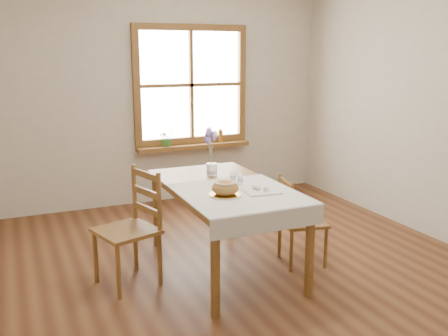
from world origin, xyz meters
The scene contains 18 objects.
ground centered at (0.00, 0.00, 0.00)m, with size 5.00×5.00×0.00m, color brown.
room_walls centered at (0.00, 0.00, 1.71)m, with size 4.60×5.10×2.65m.
window centered at (0.50, 2.47, 1.45)m, with size 1.46×0.08×1.46m.
window_sill centered at (0.50, 2.40, 0.69)m, with size 1.46×0.20×0.05m.
dining_table centered at (0.00, 0.30, 0.66)m, with size 0.90×1.60×0.75m.
table_linen centered at (0.00, 0.00, 0.76)m, with size 0.91×0.99×0.01m, color silver.
chair_left centered at (-0.84, 0.33, 0.47)m, with size 0.44×0.46×0.94m, color olive, non-canonical shape.
chair_right centered at (0.68, 0.12, 0.40)m, with size 0.37×0.39×0.79m, color olive, non-canonical shape.
bread_plate centered at (-0.13, -0.02, 0.77)m, with size 0.25×0.25×0.01m, color white.
bread_loaf centered at (-0.13, -0.02, 0.83)m, with size 0.21×0.21×0.12m, color #9F7138.
egg_napkin centered at (0.18, -0.04, 0.77)m, with size 0.27×0.23×0.01m, color silver.
eggs centered at (0.18, -0.04, 0.80)m, with size 0.21×0.19×0.05m, color white, non-canonical shape.
salt_shaker centered at (0.12, 0.24, 0.81)m, with size 0.05×0.05×0.09m, color white.
pepper_shaker centered at (0.10, 0.34, 0.81)m, with size 0.05×0.05×0.10m, color white.
flower_vase centered at (0.03, 0.64, 0.80)m, with size 0.10×0.10×0.11m, color white.
lavender_bouquet centered at (0.03, 0.64, 1.02)m, with size 0.17×0.17×0.33m, color #7760AB, non-canonical shape.
potted_plant centered at (0.14, 2.40, 0.80)m, with size 0.19×0.22×0.17m, color #367A30.
amber_bottle centered at (0.87, 2.40, 0.80)m, with size 0.06×0.06×0.17m, color #AD6D20.
Camera 1 is at (-1.63, -3.44, 1.85)m, focal length 40.00 mm.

